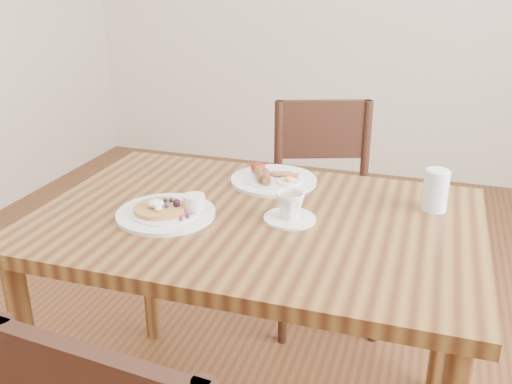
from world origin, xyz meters
TOP-DOWN VIEW (x-y plane):
  - dining_table at (0.00, 0.00)m, footprint 1.20×0.80m
  - chair_far at (0.05, 0.74)m, footprint 0.54×0.54m
  - pancake_plate at (-0.23, -0.07)m, footprint 0.27×0.27m
  - breakfast_plate at (-0.03, 0.26)m, footprint 0.27×0.27m
  - teacup_saucer at (0.09, 0.00)m, footprint 0.14×0.14m
  - water_glass at (0.46, 0.19)m, footprint 0.07×0.07m

SIDE VIEW (x-z plane):
  - chair_far at x=0.05m, z-range 0.05..0.93m
  - dining_table at x=0.00m, z-range 0.28..1.03m
  - breakfast_plate at x=-0.03m, z-range 0.74..0.78m
  - pancake_plate at x=-0.23m, z-range 0.74..0.79m
  - teacup_saucer at x=0.09m, z-range 0.74..0.82m
  - water_glass at x=0.46m, z-range 0.75..0.87m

